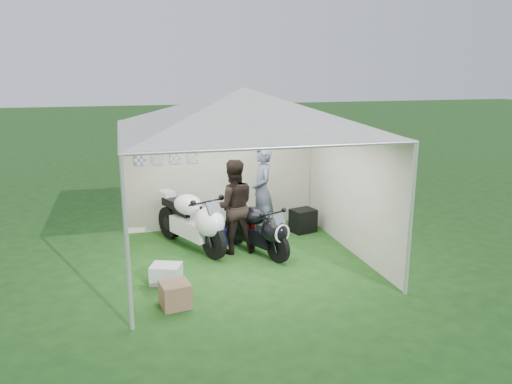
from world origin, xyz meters
TOP-DOWN VIEW (x-y plane):
  - ground at (0.00, 0.00)m, footprint 80.00×80.00m
  - canopy_tent at (-0.00, 0.03)m, footprint 5.66×5.66m
  - motorcycle_white at (-0.79, 0.73)m, footprint 1.15×2.00m
  - motorcycle_black at (0.31, 0.18)m, footprint 0.94×1.68m
  - paddock_stand at (-0.02, 0.93)m, footprint 0.43×0.36m
  - person_dark_jacket at (-0.10, 0.43)m, footprint 0.86×0.68m
  - person_blue_jacket at (0.68, 1.24)m, footprint 0.46×0.68m
  - equipment_box at (1.55, 1.19)m, footprint 0.56×0.50m
  - crate_0 at (-1.44, -0.67)m, footprint 0.55×0.49m
  - crate_1 at (-1.38, -1.50)m, footprint 0.46×0.46m

SIDE VIEW (x-z plane):
  - ground at x=0.00m, z-range 0.00..0.00m
  - paddock_stand at x=-0.02m, z-range 0.00..0.28m
  - crate_0 at x=-1.44m, z-range 0.00..0.30m
  - crate_1 at x=-1.38m, z-range 0.00..0.36m
  - equipment_box at x=1.55m, z-range 0.00..0.48m
  - motorcycle_black at x=0.31m, z-range 0.05..0.93m
  - motorcycle_white at x=-0.79m, z-range 0.06..1.11m
  - person_dark_jacket at x=-0.10m, z-range 0.00..1.73m
  - person_blue_jacket at x=0.68m, z-range 0.00..1.81m
  - canopy_tent at x=0.00m, z-range 1.08..4.08m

